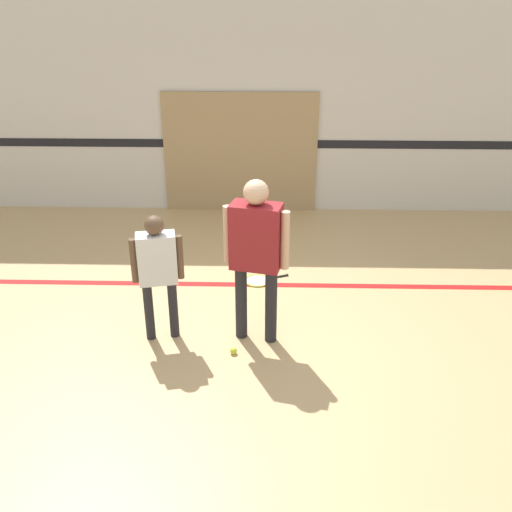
{
  "coord_description": "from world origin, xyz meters",
  "views": [
    {
      "loc": [
        0.18,
        -4.78,
        3.15
      ],
      "look_at": [
        0.05,
        -0.05,
        0.89
      ],
      "focal_mm": 40.0,
      "sensor_mm": 36.0,
      "label": 1
    }
  ],
  "objects_px": {
    "person_student_left": "(157,265)",
    "racket_spare_on_floor": "(259,280)",
    "tennis_ball_near_instructor": "(233,351)",
    "person_instructor": "(256,245)",
    "tennis_ball_by_spare_racket": "(242,282)"
  },
  "relations": [
    {
      "from": "person_student_left",
      "to": "tennis_ball_near_instructor",
      "type": "bearing_deg",
      "value": -33.29
    },
    {
      "from": "racket_spare_on_floor",
      "to": "tennis_ball_near_instructor",
      "type": "distance_m",
      "value": 1.48
    },
    {
      "from": "person_student_left",
      "to": "tennis_ball_by_spare_racket",
      "type": "distance_m",
      "value": 1.52
    },
    {
      "from": "person_instructor",
      "to": "person_student_left",
      "type": "distance_m",
      "value": 0.94
    },
    {
      "from": "tennis_ball_by_spare_racket",
      "to": "person_instructor",
      "type": "bearing_deg",
      "value": -80.18
    },
    {
      "from": "tennis_ball_near_instructor",
      "to": "tennis_ball_by_spare_racket",
      "type": "height_order",
      "value": "same"
    },
    {
      "from": "person_student_left",
      "to": "racket_spare_on_floor",
      "type": "distance_m",
      "value": 1.7
    },
    {
      "from": "person_instructor",
      "to": "person_student_left",
      "type": "relative_size",
      "value": 1.27
    },
    {
      "from": "person_student_left",
      "to": "racket_spare_on_floor",
      "type": "bearing_deg",
      "value": 39.98
    },
    {
      "from": "tennis_ball_by_spare_racket",
      "to": "racket_spare_on_floor",
      "type": "bearing_deg",
      "value": 26.49
    },
    {
      "from": "person_student_left",
      "to": "tennis_ball_near_instructor",
      "type": "distance_m",
      "value": 1.08
    },
    {
      "from": "tennis_ball_by_spare_racket",
      "to": "tennis_ball_near_instructor",
      "type": "bearing_deg",
      "value": -90.72
    },
    {
      "from": "tennis_ball_near_instructor",
      "to": "tennis_ball_by_spare_racket",
      "type": "distance_m",
      "value": 1.37
    },
    {
      "from": "tennis_ball_by_spare_racket",
      "to": "person_student_left",
      "type": "bearing_deg",
      "value": -123.74
    },
    {
      "from": "racket_spare_on_floor",
      "to": "tennis_ball_near_instructor",
      "type": "bearing_deg",
      "value": -121.15
    }
  ]
}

